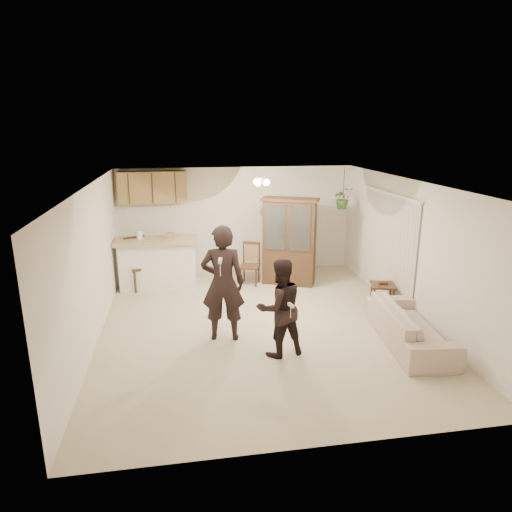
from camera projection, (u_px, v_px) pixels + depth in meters
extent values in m
plane|color=beige|center=(261.00, 325.00, 8.08)|extent=(6.50, 6.50, 0.00)
cube|color=white|center=(261.00, 184.00, 7.40)|extent=(5.50, 6.50, 0.02)
cube|color=white|center=(237.00, 220.00, 10.83)|extent=(5.50, 0.02, 2.50)
cube|color=white|center=(317.00, 344.00, 4.66)|extent=(5.50, 0.02, 2.50)
cube|color=white|center=(92.00, 265.00, 7.30)|extent=(0.02, 6.50, 2.50)
cube|color=white|center=(412.00, 251.00, 8.18)|extent=(0.02, 6.50, 2.50)
cube|color=white|center=(158.00, 265.00, 9.88)|extent=(1.60, 0.55, 1.00)
cube|color=tan|center=(156.00, 241.00, 9.73)|extent=(1.75, 0.70, 0.08)
cube|color=olive|center=(153.00, 187.00, 10.12)|extent=(1.50, 0.34, 0.70)
imported|color=#305B24|center=(343.00, 198.00, 10.22)|extent=(0.43, 0.37, 0.48)
cylinder|color=black|center=(344.00, 184.00, 10.13)|extent=(0.01, 0.01, 0.65)
imported|color=beige|center=(410.00, 322.00, 7.33)|extent=(0.93, 1.94, 0.73)
imported|color=black|center=(223.00, 287.00, 7.35)|extent=(0.72, 0.53, 1.80)
imported|color=black|center=(280.00, 313.00, 6.89)|extent=(0.76, 0.65, 1.35)
cube|color=#311E12|center=(289.00, 267.00, 10.18)|extent=(1.21, 0.88, 0.75)
cube|color=#311E12|center=(290.00, 226.00, 9.93)|extent=(1.19, 0.82, 1.12)
cube|color=silver|center=(290.00, 226.00, 9.93)|extent=(0.89, 0.42, 0.98)
cube|color=#311E12|center=(290.00, 199.00, 9.77)|extent=(1.30, 0.93, 0.06)
cube|color=#311E12|center=(383.00, 285.00, 8.71)|extent=(0.55, 0.55, 0.04)
cube|color=#311E12|center=(382.00, 302.00, 8.81)|extent=(0.46, 0.46, 0.03)
cube|color=#311E12|center=(383.00, 283.00, 8.70)|extent=(0.18, 0.15, 0.05)
cube|color=#311E12|center=(140.00, 267.00, 9.80)|extent=(0.66, 0.66, 0.05)
cube|color=#A07950|center=(139.00, 253.00, 9.72)|extent=(0.35, 0.20, 0.43)
cube|color=#311E12|center=(138.00, 240.00, 9.64)|extent=(0.43, 0.24, 0.09)
cube|color=#311E12|center=(250.00, 266.00, 10.10)|extent=(0.53, 0.53, 0.05)
cube|color=#A07950|center=(250.00, 255.00, 10.03)|extent=(0.30, 0.14, 0.36)
cube|color=#311E12|center=(250.00, 245.00, 9.96)|extent=(0.37, 0.17, 0.07)
cube|color=#311E12|center=(274.00, 258.00, 10.43)|extent=(0.52, 0.52, 0.05)
cube|color=#A07950|center=(275.00, 246.00, 10.35)|extent=(0.36, 0.06, 0.43)
cube|color=#311E12|center=(275.00, 234.00, 10.27)|extent=(0.45, 0.07, 0.09)
cube|color=white|center=(220.00, 261.00, 6.76)|extent=(0.08, 0.17, 0.05)
cube|color=white|center=(291.00, 305.00, 6.50)|extent=(0.07, 0.14, 0.04)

